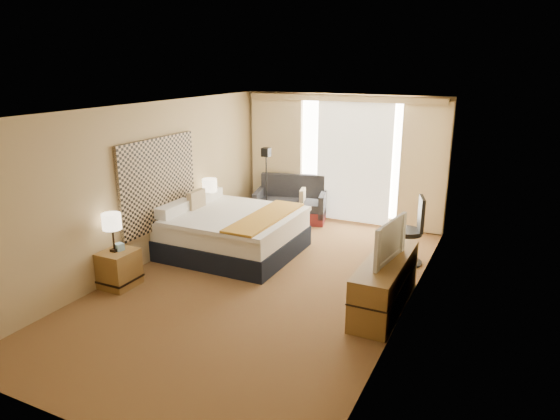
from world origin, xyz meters
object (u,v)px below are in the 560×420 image
at_px(media_dresser, 385,283).
at_px(nightstand_left, 119,269).
at_px(lamp_right, 210,186).
at_px(nightstand_right, 213,222).
at_px(desk_chair, 411,234).
at_px(loveseat, 291,205).
at_px(bed, 233,232).
at_px(floor_lamp, 266,172).
at_px(lamp_left, 112,222).
at_px(television, 383,240).

bearing_deg(media_dresser, nightstand_left, -164.16).
height_order(media_dresser, lamp_right, lamp_right).
relative_size(nightstand_right, desk_chair, 0.48).
distance_m(nightstand_left, media_dresser, 3.85).
bearing_deg(loveseat, media_dresser, -62.60).
distance_m(nightstand_left, loveseat, 4.19).
relative_size(bed, lamp_right, 3.69).
bearing_deg(nightstand_left, media_dresser, 15.84).
xyz_separation_m(bed, floor_lamp, (-0.09, 1.45, 0.77)).
bearing_deg(desk_chair, nightstand_left, -160.26).
distance_m(floor_lamp, lamp_left, 3.46).
bearing_deg(nightstand_right, nightstand_left, -90.00).
height_order(floor_lamp, desk_chair, floor_lamp).
relative_size(bed, floor_lamp, 1.31).
xyz_separation_m(floor_lamp, desk_chair, (2.96, -0.59, -0.64)).
xyz_separation_m(nightstand_right, lamp_right, (0.01, -0.07, 0.72)).
height_order(bed, desk_chair, desk_chair).
distance_m(nightstand_right, lamp_right, 0.72).
bearing_deg(media_dresser, bed, 163.62).
relative_size(loveseat, lamp_right, 2.80).
xyz_separation_m(loveseat, lamp_right, (-0.90, -1.66, 0.69)).
height_order(nightstand_left, floor_lamp, floor_lamp).
relative_size(nightstand_left, bed, 0.26).
relative_size(nightstand_left, lamp_right, 0.95).
xyz_separation_m(bed, lamp_right, (-0.80, 0.53, 0.62)).
bearing_deg(floor_lamp, nightstand_right, -130.27).
xyz_separation_m(nightstand_right, desk_chair, (3.68, 0.26, 0.23)).
bearing_deg(nightstand_right, bed, -36.57).
xyz_separation_m(loveseat, lamp_left, (-0.95, -4.12, 0.70)).
bearing_deg(floor_lamp, lamp_left, -102.59).
bearing_deg(lamp_right, lamp_left, -91.00).
relative_size(floor_lamp, desk_chair, 1.43).
distance_m(nightstand_left, nightstand_right, 2.50).
height_order(nightstand_right, desk_chair, desk_chair).
bearing_deg(desk_chair, nightstand_right, 166.89).
distance_m(bed, television, 3.03).
bearing_deg(bed, desk_chair, 16.66).
xyz_separation_m(bed, desk_chair, (2.87, 0.86, 0.13)).
distance_m(bed, loveseat, 2.20).
xyz_separation_m(desk_chair, television, (-0.03, -1.74, 0.47)).
relative_size(loveseat, floor_lamp, 1.00).
bearing_deg(media_dresser, television, -147.21).
xyz_separation_m(loveseat, floor_lamp, (-0.19, -0.74, 0.84)).
bearing_deg(lamp_right, floor_lamp, 52.26).
relative_size(desk_chair, lamp_right, 1.97).
bearing_deg(desk_chair, floor_lamp, 151.56).
bearing_deg(desk_chair, media_dresser, -106.40).
height_order(nightstand_right, television, television).
bearing_deg(media_dresser, loveseat, 132.49).
height_order(desk_chair, lamp_right, desk_chair).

